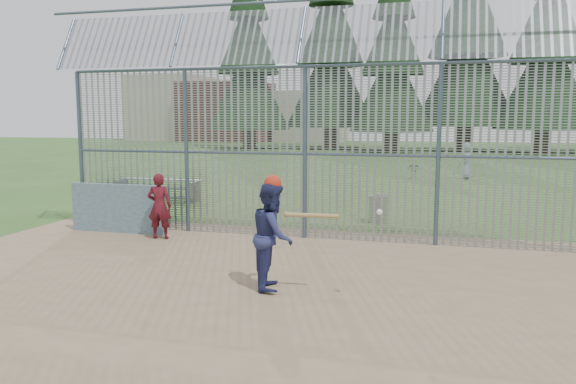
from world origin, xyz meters
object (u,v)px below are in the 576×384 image
(dugout_wall, at_px, (118,208))
(trash_can, at_px, (378,209))
(batter, at_px, (273,236))
(onlooker, at_px, (159,206))
(bleacher, at_px, (157,189))

(dugout_wall, bearing_deg, trash_can, 26.48)
(batter, relative_size, onlooker, 1.15)
(trash_can, xyz_separation_m, bleacher, (-7.76, 2.13, 0.03))
(batter, height_order, bleacher, batter)
(dugout_wall, bearing_deg, bleacher, 108.20)
(dugout_wall, bearing_deg, onlooker, -16.17)
(dugout_wall, distance_m, bleacher, 5.43)
(dugout_wall, height_order, onlooker, onlooker)
(batter, relative_size, trash_can, 2.16)
(onlooker, xyz_separation_m, trash_can, (4.72, 3.42, -0.41))
(onlooker, bearing_deg, dugout_wall, -26.69)
(bleacher, bearing_deg, onlooker, -61.22)
(batter, xyz_separation_m, bleacher, (-6.71, 8.54, -0.50))
(trash_can, bearing_deg, onlooker, -144.09)
(batter, height_order, trash_can, batter)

